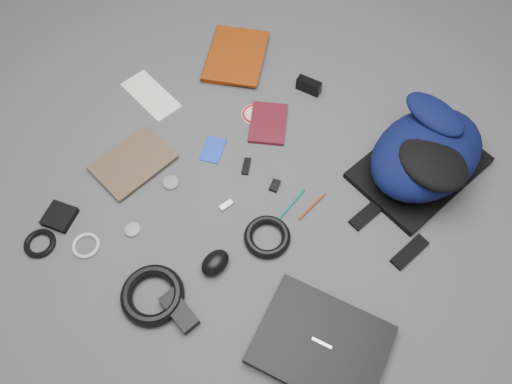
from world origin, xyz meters
The scene contains 24 objects.
ground centered at (0.00, 0.00, 0.00)m, with size 4.00×4.00×0.00m, color #4F4F51.
backpack centered at (0.40, 0.33, 0.09)m, with size 0.30×0.44×0.18m, color black, non-canonical shape.
laptop centered at (0.37, -0.31, 0.02)m, with size 0.33×0.26×0.03m, color black.
textbook_red centered at (-0.44, 0.43, 0.01)m, with size 0.20×0.27×0.03m, color maroon.
comic_book centered at (-0.48, -0.07, 0.01)m, with size 0.17×0.24×0.02m, color #AF770C.
envelope centered at (-0.51, 0.17, 0.00)m, with size 0.22×0.10×0.00m, color white.
dvd_case centered at (-0.10, 0.26, 0.01)m, with size 0.12×0.17×0.01m, color #430C15.
compact_camera centered at (-0.05, 0.46, 0.02)m, with size 0.09×0.03×0.05m, color black.
sticker_disc centered at (-0.16, 0.27, 0.00)m, with size 0.09×0.09×0.00m, color white.
pen_teal centered at (0.11, 0.02, 0.00)m, with size 0.01×0.01×0.14m, color #0C6E5C.
pen_red centered at (0.17, 0.05, 0.00)m, with size 0.01×0.01×0.12m, color #91290B.
id_badge centered at (-0.20, 0.08, 0.00)m, with size 0.06×0.10×0.00m, color blue.
usb_black centered at (-0.08, 0.07, 0.01)m, with size 0.02×0.06×0.01m, color black.
usb_silver centered at (-0.06, -0.08, 0.00)m, with size 0.02×0.04×0.01m, color #B3B2B5.
key_fob centered at (0.04, 0.06, 0.01)m, with size 0.03×0.04×0.01m, color black.
mouse centered at (0.01, -0.26, 0.02)m, with size 0.06×0.09×0.05m, color black.
headphone_left centered at (-0.25, -0.09, 0.01)m, with size 0.05×0.05×0.01m, color #A5A5A7.
headphone_right centered at (-0.26, -0.28, 0.01)m, with size 0.05×0.05×0.01m, color #ACADAF.
cable_coil centered at (0.10, -0.11, 0.01)m, with size 0.14×0.14×0.03m, color black.
power_brick centered at (0.00, -0.42, 0.01)m, with size 0.12×0.05×0.03m, color black.
power_cord_coil centered at (-0.09, -0.42, 0.02)m, with size 0.18×0.18×0.03m, color black.
pouch centered at (-0.47, -0.36, 0.01)m, with size 0.08×0.08×0.02m, color black.
earbud_coil centered at (-0.47, -0.45, 0.01)m, with size 0.09×0.09×0.02m, color black.
white_cable_coil centered at (-0.35, -0.39, 0.01)m, with size 0.08×0.08×0.01m, color silver.
Camera 1 is at (0.37, -0.65, 1.34)m, focal length 35.00 mm.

